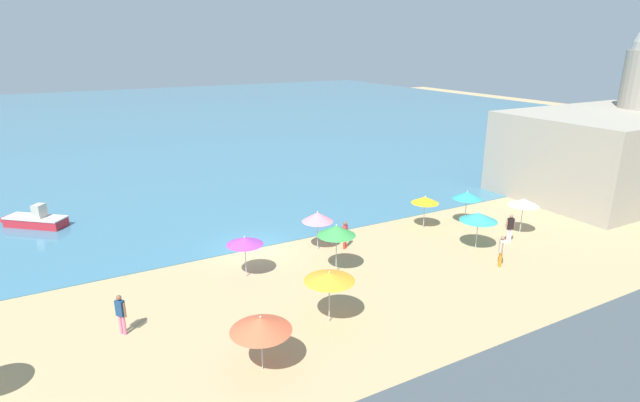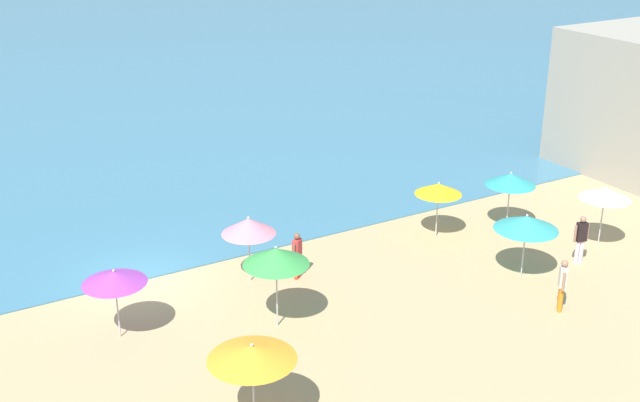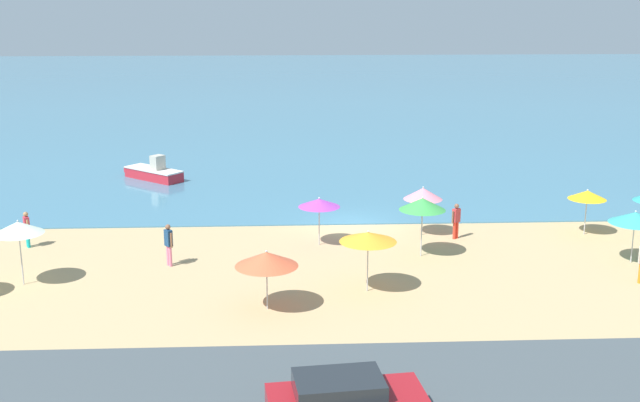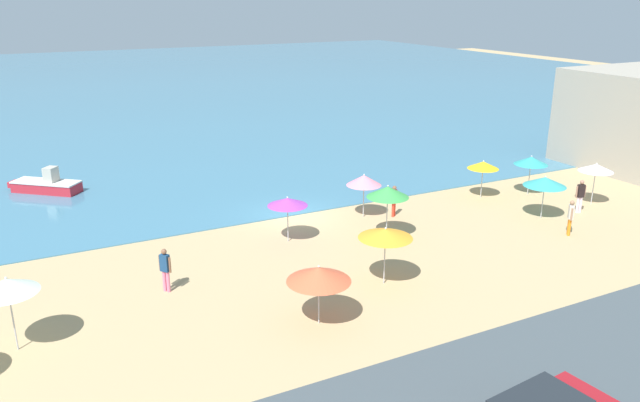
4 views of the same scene
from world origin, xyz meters
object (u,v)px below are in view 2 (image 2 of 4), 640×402
Objects in this scene: beach_umbrella_2 at (438,189)px; bather_1 at (562,282)px; beach_umbrella_8 at (511,179)px; beach_umbrella_3 at (249,226)px; bather_2 at (581,237)px; bather_4 at (297,253)px; beach_umbrella_6 at (526,223)px; beach_umbrella_9 at (114,277)px; beach_umbrella_10 at (252,353)px; beach_umbrella_7 at (276,256)px; beach_umbrella_0 at (605,193)px.

beach_umbrella_2 is 1.25× the size of bather_1.
beach_umbrella_3 is at bearing 174.30° from beach_umbrella_8.
bather_2 is at bearing 34.34° from bather_1.
beach_umbrella_8 is 1.39× the size of bather_4.
bather_2 is 1.07× the size of bather_4.
beach_umbrella_6 is 1.03× the size of beach_umbrella_9.
beach_umbrella_10 is at bearing -147.98° from beach_umbrella_2.
beach_umbrella_3 is 1.95m from bather_4.
beach_umbrella_2 is 5.41m from bather_2.
bather_2 is (10.71, -4.72, -1.01)m from beach_umbrella_3.
beach_umbrella_10 is at bearing -124.10° from beach_umbrella_7.
beach_umbrella_7 is at bearing -129.84° from bather_4.
bather_2 is at bearing -23.79° from bather_4.
beach_umbrella_9 is 13.77m from bather_1.
bather_2 is at bearing -7.01° from beach_umbrella_6.
beach_umbrella_0 is at bearing -39.45° from beach_umbrella_2.
beach_umbrella_7 is 1.48× the size of bather_2.
bather_2 is at bearing -56.64° from beach_umbrella_2.
beach_umbrella_6 is 2.64m from bather_2.
beach_umbrella_3 reaches higher than bather_4.
beach_umbrella_0 is at bearing 19.74° from bather_2.
beach_umbrella_3 is 1.06× the size of beach_umbrella_9.
bather_1 is 8.71m from bather_4.
beach_umbrella_7 is 9.09m from bather_1.
beach_umbrella_0 is at bearing -9.11° from beach_umbrella_9.
beach_umbrella_8 is 0.96× the size of beach_umbrella_10.
beach_umbrella_9 is (-4.39, 1.80, -0.36)m from beach_umbrella_7.
beach_umbrella_6 is 0.98× the size of beach_umbrella_8.
beach_umbrella_3 is 5.14m from beach_umbrella_9.
beach_umbrella_10 is at bearing -74.98° from beach_umbrella_9.
beach_umbrella_10 is at bearing -126.35° from bather_4.
beach_umbrella_8 is (2.39, 3.36, 0.05)m from beach_umbrella_6.
beach_umbrella_7 is 1.19× the size of beach_umbrella_9.
beach_umbrella_0 is at bearing 4.39° from beach_umbrella_6.
beach_umbrella_0 is 16.12m from beach_umbrella_10.
beach_umbrella_8 reaches higher than bather_1.
bather_4 is at bearing -23.77° from beach_umbrella_3.
beach_umbrella_8 is at bearing 90.76° from bather_2.
beach_umbrella_3 is 8.00m from beach_umbrella_10.
beach_umbrella_7 reaches higher than bather_4.
beach_umbrella_6 reaches higher than bather_2.
bather_2 reaches higher than bather_1.
beach_umbrella_7 is at bearing 171.61° from beach_umbrella_6.
beach_umbrella_7 is (-8.85, 1.31, 0.36)m from beach_umbrella_6.
bather_1 is at bearing -41.99° from beach_umbrella_3.
beach_umbrella_0 is 0.90× the size of beach_umbrella_7.
beach_umbrella_7 is 1.15× the size of beach_umbrella_8.
beach_umbrella_6 is at bearing -29.03° from bather_4.
bather_4 is at bearing 156.21° from bather_2.
beach_umbrella_6 is 0.86× the size of beach_umbrella_7.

